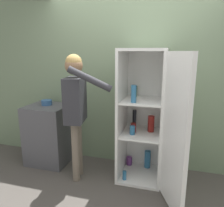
# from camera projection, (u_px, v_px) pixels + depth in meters

# --- Properties ---
(ground_plane) EXTENTS (12.00, 12.00, 0.00)m
(ground_plane) POSITION_uv_depth(u_px,v_px,m) (115.00, 200.00, 2.60)
(ground_plane) COLOR #4C4742
(wall_back) EXTENTS (7.00, 0.06, 2.55)m
(wall_back) POSITION_uv_depth(u_px,v_px,m) (132.00, 83.00, 3.22)
(wall_back) COLOR gray
(wall_back) RESTS_ON ground_plane
(refrigerator) EXTENTS (0.85, 1.17, 1.76)m
(refrigerator) POSITION_uv_depth(u_px,v_px,m) (148.00, 119.00, 2.83)
(refrigerator) COLOR white
(refrigerator) RESTS_ON ground_plane
(person) EXTENTS (0.69, 0.52, 1.69)m
(person) POSITION_uv_depth(u_px,v_px,m) (76.00, 101.00, 2.83)
(person) COLOR #726656
(person) RESTS_ON ground_plane
(counter) EXTENTS (0.62, 0.57, 0.92)m
(counter) POSITION_uv_depth(u_px,v_px,m) (49.00, 134.00, 3.43)
(counter) COLOR #4C4C51
(counter) RESTS_ON ground_plane
(bowl) EXTENTS (0.16, 0.16, 0.08)m
(bowl) POSITION_uv_depth(u_px,v_px,m) (47.00, 103.00, 3.36)
(bowl) COLOR #335B8E
(bowl) RESTS_ON counter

